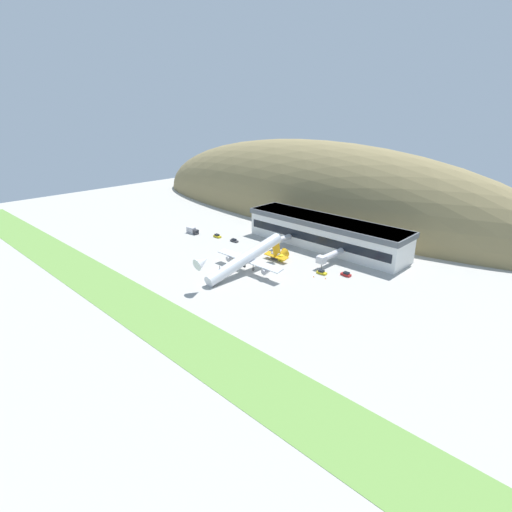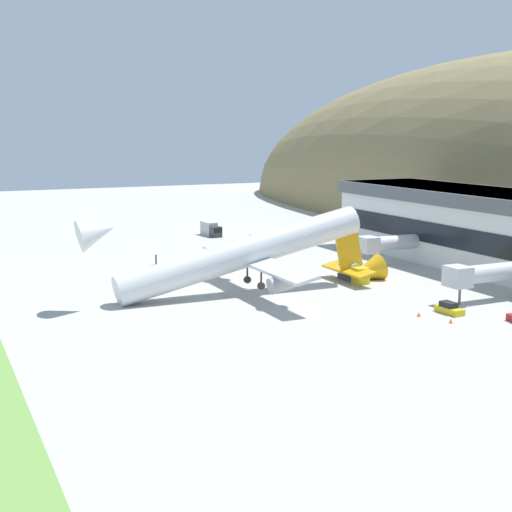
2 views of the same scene
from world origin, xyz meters
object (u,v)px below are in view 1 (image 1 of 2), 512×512
Objects in this scene: cargo_airplane at (247,258)px; jetway_0 at (281,240)px; terminal_building at (325,231)px; service_car_0 at (322,272)px; service_car_1 at (217,236)px; fuel_truck at (192,231)px; traffic_cone_1 at (325,278)px; service_car_2 at (346,274)px; box_truck at (277,256)px; jetway_1 at (329,256)px; traffic_cone_0 at (314,276)px; service_car_3 at (234,241)px.

jetway_0 is at bearing 106.45° from cargo_airplane.
service_car_0 is (18.10, -27.77, -6.98)m from terminal_building.
jetway_0 is at bearing 16.84° from service_car_1.
jetway_0 is 2.60× the size of service_car_1.
fuel_truck reaches higher than traffic_cone_1.
fuel_truck reaches higher than service_car_2.
box_truck reaches higher than service_car_1.
terminal_building reaches higher than jetway_1.
service_car_2 is at bearing 2.18° from service_car_1.
jetway_1 is 22.09m from box_truck.
jetway_1 reaches higher than service_car_2.
service_car_2 is 12.75m from traffic_cone_0.
fuel_truck is (-61.30, -30.08, -6.15)m from terminal_building.
cargo_airplane is at bearing -89.56° from box_truck.
traffic_cone_0 is (64.67, -6.86, -0.39)m from service_car_1.
cargo_airplane is 6.54× the size of fuel_truck.
cargo_airplane is (9.18, -31.09, 1.71)m from jetway_0.
service_car_0 is at bearing 1.67° from fuel_truck.
jetway_0 reaches higher than traffic_cone_1.
traffic_cone_1 is (68.99, -5.26, -0.39)m from service_car_1.
jetway_0 is 0.24× the size of cargo_airplane.
jetway_0 is at bearing 156.76° from traffic_cone_1.
service_car_3 reaches higher than traffic_cone_1.
jetway_0 is 34.22m from service_car_0.
cargo_airplane is 29.82m from service_car_0.
service_car_2 reaches higher than service_car_1.
service_car_3 reaches higher than traffic_cone_0.
service_car_0 reaches higher than service_car_3.
cargo_airplane is 26.88m from traffic_cone_0.
traffic_cone_0 is (22.21, 14.15, -5.42)m from cargo_airplane.
box_truck is (31.03, -3.64, 0.85)m from service_car_3.
service_car_0 is 7.14× the size of traffic_cone_0.
traffic_cone_0 is at bearing 32.50° from cargo_airplane.
service_car_1 is at bearing 175.64° from traffic_cone_1.
service_car_0 is 0.66× the size of box_truck.
jetway_0 is 49.89m from fuel_truck.
jetway_1 is at bearing 7.38° from service_car_3.
service_car_2 is at bearing 4.78° from fuel_truck.
fuel_truck is 56.72m from box_truck.
jetway_0 and jetway_1 have the same top height.
service_car_3 is at bearing -178.45° from service_car_2.
jetway_0 reaches higher than service_car_1.
traffic_cone_0 is (31.39, -16.94, -3.71)m from jetway_0.
terminal_building reaches higher than service_car_0.
jetway_1 is at bearing 7.06° from service_car_1.
fuel_truck is 83.36m from traffic_cone_1.
service_car_3 is at bearing 173.70° from traffic_cone_1.
service_car_1 reaches higher than traffic_cone_0.
cargo_airplane is 84.78× the size of traffic_cone_0.
service_car_3 is 26.27m from fuel_truck.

